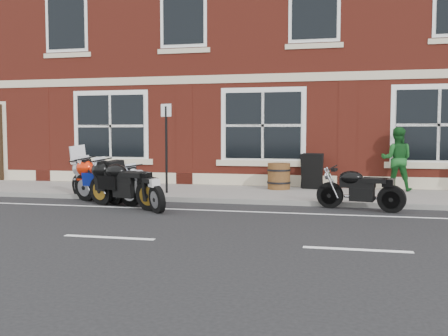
{
  "coord_description": "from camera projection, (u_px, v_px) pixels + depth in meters",
  "views": [
    {
      "loc": [
        3.66,
        -10.59,
        1.74
      ],
      "look_at": [
        0.94,
        1.6,
        0.86
      ],
      "focal_mm": 40.0,
      "sensor_mm": 36.0,
      "label": 1
    }
  ],
  "objects": [
    {
      "name": "a_board_sign",
      "position": [
        312.0,
        171.0,
        14.44
      ],
      "size": [
        0.69,
        0.53,
        1.04
      ],
      "primitive_type": null,
      "rotation": [
        0.0,
        0.0,
        -0.2
      ],
      "color": "black",
      "rests_on": "sidewalk"
    },
    {
      "name": "moto_touring_silver",
      "position": [
        97.0,
        179.0,
        12.68
      ],
      "size": [
        1.95,
        1.19,
        1.42
      ],
      "rotation": [
        0.0,
        0.0,
        1.05
      ],
      "color": "black",
      "rests_on": "ground"
    },
    {
      "name": "pub_building",
      "position": [
        248.0,
        32.0,
        21.03
      ],
      "size": [
        24.0,
        12.0,
        12.0
      ],
      "primitive_type": "cube",
      "color": "maroon",
      "rests_on": "ground"
    },
    {
      "name": "parking_sign",
      "position": [
        166.0,
        142.0,
        13.43
      ],
      "size": [
        0.33,
        0.13,
        2.4
      ],
      "rotation": [
        0.0,
        0.0,
        -0.34
      ],
      "color": "black",
      "rests_on": "sidewalk"
    },
    {
      "name": "barrel_planter",
      "position": [
        279.0,
        176.0,
        14.4
      ],
      "size": [
        0.68,
        0.68,
        0.76
      ],
      "color": "#4F2A15",
      "rests_on": "sidewalk"
    },
    {
      "name": "kerb",
      "position": [
        186.0,
        200.0,
        12.6
      ],
      "size": [
        30.0,
        0.16,
        0.12
      ],
      "primitive_type": "cube",
      "color": "slate",
      "rests_on": "ground"
    },
    {
      "name": "moto_sport_red",
      "position": [
        107.0,
        179.0,
        12.36
      ],
      "size": [
        2.18,
        0.98,
        1.03
      ],
      "rotation": [
        0.0,
        0.0,
        1.19
      ],
      "color": "black",
      "rests_on": "ground"
    },
    {
      "name": "moto_naked_black",
      "position": [
        358.0,
        188.0,
        11.22
      ],
      "size": [
        1.94,
        0.72,
        0.9
      ],
      "rotation": [
        0.0,
        0.0,
        1.26
      ],
      "color": "black",
      "rests_on": "ground"
    },
    {
      "name": "pedestrian_right",
      "position": [
        397.0,
        159.0,
        14.01
      ],
      "size": [
        0.94,
        0.77,
        1.78
      ],
      "primitive_type": "imported",
      "rotation": [
        0.0,
        0.0,
        3.02
      ],
      "color": "#16501D",
      "rests_on": "sidewalk"
    },
    {
      "name": "moto_sport_black",
      "position": [
        124.0,
        182.0,
        11.65
      ],
      "size": [
        2.16,
        1.02,
        1.03
      ],
      "rotation": [
        0.0,
        0.0,
        1.17
      ],
      "color": "black",
      "rests_on": "ground"
    },
    {
      "name": "ground",
      "position": [
        168.0,
        210.0,
        11.22
      ],
      "size": [
        80.0,
        80.0,
        0.0
      ],
      "primitive_type": "plane",
      "color": "black",
      "rests_on": "ground"
    },
    {
      "name": "sidewalk",
      "position": [
        203.0,
        192.0,
        14.14
      ],
      "size": [
        30.0,
        3.0,
        0.12
      ],
      "primitive_type": "cube",
      "color": "slate",
      "rests_on": "ground"
    },
    {
      "name": "moto_sport_silver",
      "position": [
        145.0,
        187.0,
        11.42
      ],
      "size": [
        1.49,
        1.51,
        0.9
      ],
      "rotation": [
        0.0,
        0.0,
        0.78
      ],
      "color": "black",
      "rests_on": "ground"
    }
  ]
}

